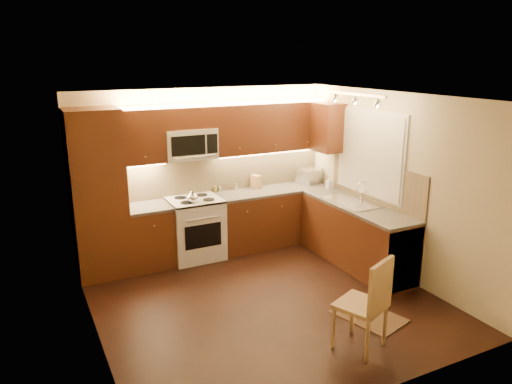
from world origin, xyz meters
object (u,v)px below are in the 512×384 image
sink (352,197)px  dining_chair (361,303)px  stove (195,228)px  soap_bottle (329,182)px  toaster_oven (310,176)px  kettle (192,196)px  microwave (189,144)px  knife_block (256,182)px

sink → dining_chair: size_ratio=0.84×
stove → sink: bearing=-29.4°
soap_bottle → dining_chair: (-1.46, -2.68, -0.49)m
toaster_oven → kettle: bearing=169.1°
sink → toaster_oven: bearing=86.5°
dining_chair → microwave: bearing=79.6°
microwave → dining_chair: (0.70, -3.15, -1.21)m
kettle → dining_chair: 3.00m
microwave → toaster_oven: (2.08, -0.02, -0.70)m
stove → soap_bottle: soap_bottle is taller
stove → dining_chair: size_ratio=0.90×
kettle → knife_block: knife_block is taller
microwave → sink: bearing=-32.2°
toaster_oven → dining_chair: bearing=-132.0°
microwave → kettle: bearing=-106.9°
microwave → kettle: (-0.09, -0.30, -0.70)m
soap_bottle → kettle: bearing=173.3°
kettle → microwave: bearing=75.0°
stove → kettle: 0.59m
toaster_oven → sink: bearing=-111.8°
kettle → soap_bottle: (2.25, -0.17, -0.02)m
stove → sink: size_ratio=1.07×
knife_block → kettle: bearing=178.0°
stove → microwave: size_ratio=1.21×
knife_block → soap_bottle: (1.05, -0.53, -0.01)m
microwave → knife_block: size_ratio=3.54×
soap_bottle → dining_chair: soap_bottle is taller
kettle → toaster_oven: toaster_oven is taller
kettle → dining_chair: size_ratio=0.19×
dining_chair → stove: bearing=80.1°
kettle → dining_chair: (0.80, -2.84, -0.51)m
microwave → knife_block: bearing=3.1°
toaster_oven → dining_chair: toaster_oven is taller
stove → kettle: size_ratio=4.77×
soap_bottle → dining_chair: bearing=-121.0°
microwave → soap_bottle: (2.16, -0.47, -0.72)m
microwave → dining_chair: size_ratio=0.75×
dining_chair → kettle: bearing=82.6°
soap_bottle → dining_chair: size_ratio=0.20×
microwave → kettle: size_ratio=3.94×
microwave → sink: (2.00, -1.26, -0.74)m
toaster_oven → microwave: bearing=161.1°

